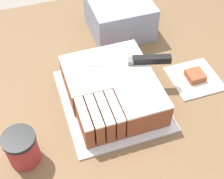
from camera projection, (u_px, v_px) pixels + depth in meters
name	position (u px, v px, depth m)	size (l,w,h in m)	color
countertop	(106.00, 161.00, 1.34)	(1.40, 1.10, 0.93)	brown
cake_board	(112.00, 99.00, 0.96)	(0.30, 0.34, 0.01)	silver
cake	(113.00, 88.00, 0.93)	(0.25, 0.30, 0.09)	#994C2D
knife	(142.00, 60.00, 0.93)	(0.28, 0.10, 0.02)	silver
coffee_cup	(22.00, 148.00, 0.79)	(0.09, 0.09, 0.10)	#B23333
paper_napkin	(194.00, 79.00, 1.02)	(0.15, 0.15, 0.01)	white
brownie	(195.00, 76.00, 1.01)	(0.05, 0.05, 0.02)	#994C2D
storage_box	(119.00, 16.00, 1.15)	(0.22, 0.21, 0.13)	#8C99B2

